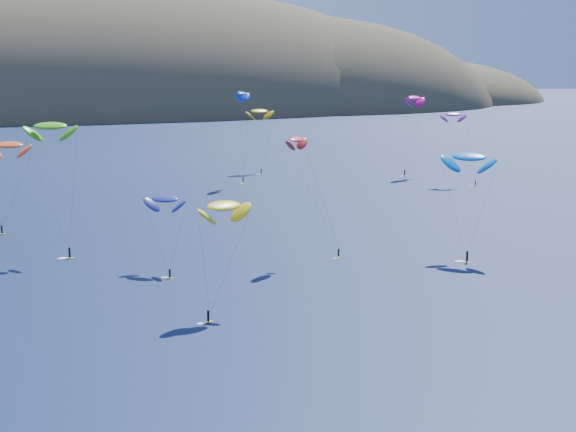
% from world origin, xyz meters
% --- Properties ---
extents(island, '(730.00, 300.00, 210.00)m').
position_xyz_m(island, '(39.40, 562.36, -10.74)').
color(island, '#3D3526').
rests_on(island, ground).
extents(kitesurfer_1, '(9.72, 8.44, 20.49)m').
position_xyz_m(kitesurfer_1, '(-42.69, 130.12, 17.94)').
color(kitesurfer_1, yellow).
rests_on(kitesurfer_1, ground).
extents(kitesurfer_2, '(9.63, 10.23, 17.27)m').
position_xyz_m(kitesurfer_2, '(-14.68, 61.81, 14.89)').
color(kitesurfer_2, yellow).
rests_on(kitesurfer_2, ground).
extents(kitesurfer_3, '(9.84, 11.34, 26.10)m').
position_xyz_m(kitesurfer_3, '(-35.38, 107.06, 23.46)').
color(kitesurfer_3, yellow).
rests_on(kitesurfer_3, ground).
extents(kitesurfer_4, '(7.81, 8.56, 28.22)m').
position_xyz_m(kitesurfer_4, '(22.98, 177.85, 25.93)').
color(kitesurfer_4, yellow).
rests_on(kitesurfer_4, ground).
extents(kitesurfer_5, '(10.06, 13.04, 20.78)m').
position_xyz_m(kitesurfer_5, '(36.71, 78.82, 17.98)').
color(kitesurfer_5, yellow).
rests_on(kitesurfer_5, ground).
extents(kitesurfer_6, '(8.44, 13.45, 22.11)m').
position_xyz_m(kitesurfer_6, '(80.53, 156.60, 19.93)').
color(kitesurfer_6, yellow).
rests_on(kitesurfer_6, ground).
extents(kitesurfer_8, '(11.66, 9.99, 26.39)m').
position_xyz_m(kitesurfer_8, '(79.47, 177.84, 23.76)').
color(kitesurfer_8, yellow).
rests_on(kitesurfer_8, ground).
extents(kitesurfer_9, '(10.50, 8.51, 23.20)m').
position_xyz_m(kitesurfer_9, '(6.09, 87.74, 21.34)').
color(kitesurfer_9, yellow).
rests_on(kitesurfer_9, ground).
extents(kitesurfer_10, '(8.19, 12.86, 14.03)m').
position_xyz_m(kitesurfer_10, '(-18.12, 87.91, 11.87)').
color(kitesurfer_10, yellow).
rests_on(kitesurfer_10, ground).
extents(kitesurfer_11, '(9.67, 12.89, 21.78)m').
position_xyz_m(kitesurfer_11, '(35.75, 201.52, 19.17)').
color(kitesurfer_11, yellow).
rests_on(kitesurfer_11, ground).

